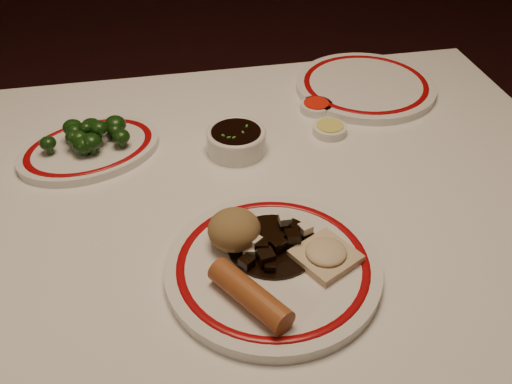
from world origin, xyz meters
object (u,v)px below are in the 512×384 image
(rice_mound, at_px, (234,230))
(broccoli_pile, at_px, (89,135))
(spring_roll, at_px, (250,295))
(broccoli_plate, at_px, (90,149))
(main_plate, at_px, (273,268))
(fried_wonton, at_px, (326,254))
(stirfry_heap, at_px, (270,244))
(dining_table, at_px, (244,237))
(soy_bowl, at_px, (236,141))

(rice_mound, bearing_deg, broccoli_pile, 124.76)
(rice_mound, xyz_separation_m, spring_roll, (0.00, -0.11, -0.01))
(rice_mound, distance_m, broccoli_plate, 0.37)
(rice_mound, relative_size, spring_roll, 0.60)
(main_plate, relative_size, broccoli_pile, 2.04)
(fried_wonton, xyz_separation_m, broccoli_plate, (-0.33, 0.35, -0.02))
(stirfry_heap, distance_m, broccoli_plate, 0.41)
(dining_table, bearing_deg, broccoli_pile, 144.19)
(main_plate, bearing_deg, rice_mound, 132.06)
(dining_table, xyz_separation_m, main_plate, (0.01, -0.17, 0.10))
(broccoli_plate, distance_m, broccoli_pile, 0.03)
(fried_wonton, bearing_deg, stirfry_heap, 153.18)
(spring_roll, distance_m, soy_bowl, 0.37)
(main_plate, bearing_deg, spring_roll, -125.11)
(fried_wonton, height_order, stirfry_heap, stirfry_heap)
(broccoli_pile, relative_size, soy_bowl, 1.47)
(dining_table, distance_m, soy_bowl, 0.17)
(rice_mound, height_order, stirfry_heap, rice_mound)
(broccoli_plate, bearing_deg, soy_bowl, -9.70)
(rice_mound, relative_size, stirfry_heap, 0.58)
(fried_wonton, distance_m, soy_bowl, 0.32)
(main_plate, distance_m, fried_wonton, 0.07)
(spring_roll, bearing_deg, rice_mound, 58.11)
(dining_table, height_order, main_plate, main_plate)
(main_plate, bearing_deg, dining_table, 93.58)
(main_plate, xyz_separation_m, fried_wonton, (0.07, -0.01, 0.02))
(main_plate, relative_size, rice_mound, 4.18)
(dining_table, relative_size, main_plate, 3.82)
(main_plate, relative_size, fried_wonton, 3.06)
(fried_wonton, bearing_deg, broccoli_pile, 132.51)
(soy_bowl, bearing_deg, broccoli_pile, 169.92)
(spring_roll, bearing_deg, broccoli_pile, 84.53)
(main_plate, height_order, soy_bowl, soy_bowl)
(rice_mound, height_order, spring_roll, rice_mound)
(stirfry_heap, bearing_deg, broccoli_plate, 129.19)
(dining_table, bearing_deg, stirfry_heap, -84.74)
(broccoli_pile, bearing_deg, spring_roll, -63.18)
(rice_mound, bearing_deg, fried_wonton, -25.40)
(stirfry_heap, xyz_separation_m, broccoli_pile, (-0.25, 0.32, 0.01))
(fried_wonton, bearing_deg, main_plate, 175.29)
(soy_bowl, bearing_deg, stirfry_heap, -89.64)
(rice_mound, bearing_deg, main_plate, -47.94)
(dining_table, height_order, fried_wonton, fried_wonton)
(fried_wonton, relative_size, stirfry_heap, 0.79)
(stirfry_heap, relative_size, soy_bowl, 1.24)
(stirfry_heap, bearing_deg, soy_bowl, 90.36)
(fried_wonton, height_order, broccoli_pile, broccoli_pile)
(stirfry_heap, relative_size, broccoli_plate, 0.43)
(broccoli_pile, height_order, soy_bowl, broccoli_pile)
(dining_table, xyz_separation_m, spring_roll, (-0.03, -0.24, 0.13))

